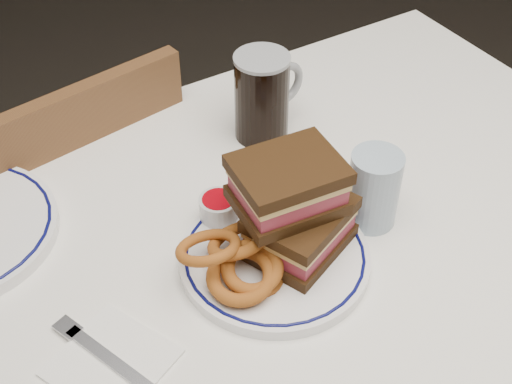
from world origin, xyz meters
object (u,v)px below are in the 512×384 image
chair_far (74,234)px  beer_mug (263,96)px  main_plate (275,257)px  reuben_sandwich (294,207)px

chair_far → beer_mug: size_ratio=5.92×
main_plate → reuben_sandwich: bearing=6.1°
chair_far → beer_mug: (0.28, -0.24, 0.36)m
chair_far → main_plate: chair_far is taller
main_plate → reuben_sandwich: 0.08m
chair_far → beer_mug: 0.52m
chair_far → main_plate: 0.59m
chair_far → main_plate: bearing=-73.2°
reuben_sandwich → main_plate: bearing=-173.9°
reuben_sandwich → beer_mug: (0.10, 0.24, -0.01)m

